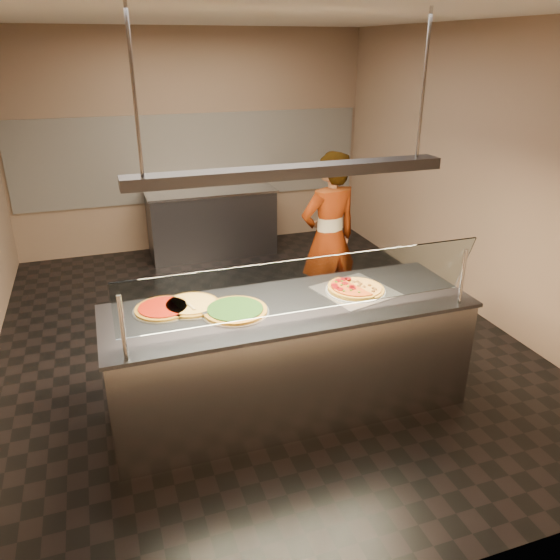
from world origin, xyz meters
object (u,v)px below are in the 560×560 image
object	(u,v)px
sneeze_guard	(307,286)
pizza_cheese	(191,304)
half_pizza_pepperoni	(343,289)
worker	(329,239)
serving_counter	(289,357)
pizza_spinach	(235,310)
heat_lamp_housing	(290,172)
pizza_tomato	(163,308)
pizza_spatula	(198,307)
prep_table	(212,222)
perforated_tray	(355,290)
half_pizza_sausage	(368,286)

from	to	relation	value
sneeze_guard	pizza_cheese	bearing A→B (deg)	142.35
sneeze_guard	half_pizza_pepperoni	world-z (taller)	sneeze_guard
sneeze_guard	worker	world-z (taller)	worker
serving_counter	pizza_spinach	xyz separation A→B (m)	(-0.43, 0.01, 0.48)
pizza_cheese	heat_lamp_housing	bearing A→B (deg)	-16.44
sneeze_guard	pizza_tomato	size ratio (longest dim) A/B	5.78
half_pizza_pepperoni	pizza_spatula	world-z (taller)	half_pizza_pepperoni
pizza_spinach	heat_lamp_housing	world-z (taller)	heat_lamp_housing
half_pizza_pepperoni	worker	distance (m)	1.40
half_pizza_pepperoni	pizza_cheese	size ratio (longest dim) A/B	1.06
pizza_cheese	prep_table	size ratio (longest dim) A/B	0.26
perforated_tray	pizza_spinach	size ratio (longest dim) A/B	1.31
pizza_cheese	pizza_spinach	bearing A→B (deg)	-34.61
half_pizza_pepperoni	pizza_spinach	distance (m)	0.91
sneeze_guard	serving_counter	bearing A→B (deg)	90.00
perforated_tray	pizza_tomato	xyz separation A→B (m)	(-1.52, 0.16, 0.01)
serving_counter	worker	bearing A→B (deg)	56.05
pizza_cheese	pizza_tomato	xyz separation A→B (m)	(-0.21, 0.01, -0.00)
perforated_tray	prep_table	bearing A→B (deg)	96.07
sneeze_guard	pizza_spinach	distance (m)	0.62
pizza_spatula	worker	bearing A→B (deg)	38.20
sneeze_guard	pizza_cheese	world-z (taller)	sneeze_guard
heat_lamp_housing	half_pizza_sausage	bearing A→B (deg)	5.04
pizza_cheese	worker	world-z (taller)	worker
pizza_spinach	pizza_spatula	bearing A→B (deg)	158.25
serving_counter	half_pizza_pepperoni	xyz separation A→B (m)	(0.48, 0.06, 0.50)
pizza_spinach	half_pizza_sausage	bearing A→B (deg)	2.59
worker	pizza_spinach	bearing A→B (deg)	35.16
pizza_spatula	serving_counter	bearing A→B (deg)	-9.40
half_pizza_pepperoni	pizza_cheese	xyz separation A→B (m)	(-1.20, 0.15, -0.02)
perforated_tray	prep_table	distance (m)	3.77
half_pizza_sausage	pizza_spinach	world-z (taller)	half_pizza_sausage
half_pizza_pepperoni	worker	size ratio (longest dim) A/B	0.27
half_pizza_sausage	prep_table	bearing A→B (deg)	97.73
perforated_tray	heat_lamp_housing	xyz separation A→B (m)	(-0.59, -0.06, 1.01)
heat_lamp_housing	sneeze_guard	bearing A→B (deg)	-90.00
pizza_spinach	prep_table	distance (m)	3.86
prep_table	worker	bearing A→B (deg)	-72.82
pizza_cheese	worker	bearing A→B (deg)	35.39
pizza_tomato	prep_table	distance (m)	3.77
sneeze_guard	half_pizza_sausage	world-z (taller)	sneeze_guard
sneeze_guard	pizza_cheese	size ratio (longest dim) A/B	5.56
sneeze_guard	prep_table	size ratio (longest dim) A/B	1.47
half_pizza_sausage	pizza_spinach	bearing A→B (deg)	-177.41
pizza_spatula	heat_lamp_housing	bearing A→B (deg)	-9.40
half_pizza_pepperoni	heat_lamp_housing	distance (m)	1.10
pizza_spatula	perforated_tray	bearing A→B (deg)	-2.29
worker	heat_lamp_housing	bearing A→B (deg)	45.89
pizza_spatula	worker	size ratio (longest dim) A/B	0.12
perforated_tray	worker	size ratio (longest dim) A/B	0.37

